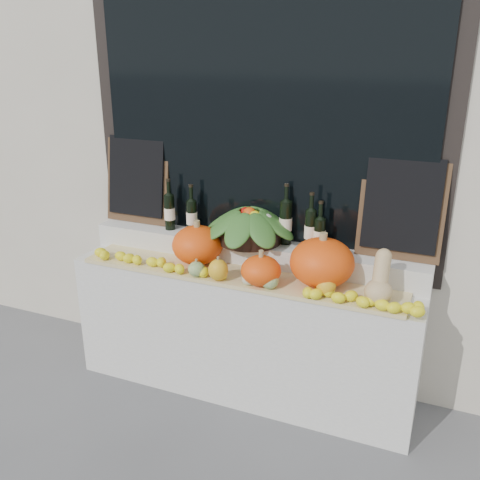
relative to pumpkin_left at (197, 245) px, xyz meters
The scene contains 18 objects.
storefront_facade 1.47m from the pumpkin_left, 67.81° to the left, with size 7.00×0.94×4.50m.
display_sill 0.67m from the pumpkin_left, ahead, with size 2.30×0.55×0.88m, color silver.
rear_tier 0.38m from the pumpkin_left, 32.28° to the left, with size 2.30×0.25×0.16m, color silver.
straw_bedding 0.35m from the pumpkin_left, 13.81° to the right, with size 2.10×0.32×0.03m, color tan.
pumpkin_left is the anchor object (origin of this frame).
pumpkin_right 0.84m from the pumpkin_left, ahead, with size 0.39×0.39×0.29m, color #FF530D.
pumpkin_center 0.52m from the pumpkin_left, 16.80° to the right, with size 0.24×0.24×0.18m, color #FF530D.
butternut_squash 1.20m from the pumpkin_left, ahead, with size 0.16×0.21×0.30m.
decorative_gourds 0.50m from the pumpkin_left, 21.51° to the right, with size 0.92×0.17×0.16m.
lemon_heap 0.38m from the pumpkin_left, 30.83° to the right, with size 2.20×0.16×0.06m, color yellow, non-canonical shape.
produce_bowl 0.37m from the pumpkin_left, 31.87° to the left, with size 0.65×0.65×0.24m.
wine_bottle_far_left 0.39m from the pumpkin_left, 148.33° to the left, with size 0.08×0.08×0.36m.
wine_bottle_near_left 0.27m from the pumpkin_left, 125.18° to the left, with size 0.08×0.08×0.34m.
wine_bottle_tall 0.60m from the pumpkin_left, 23.93° to the left, with size 0.08×0.08×0.40m.
wine_bottle_near_right 0.74m from the pumpkin_left, 14.04° to the left, with size 0.08×0.08×0.38m.
wine_bottle_far_right 0.79m from the pumpkin_left, 12.75° to the left, with size 0.08×0.08×0.33m.
chalkboard_left 0.74m from the pumpkin_left, 156.73° to the left, with size 0.50×0.12×0.62m.
chalkboard_right 1.30m from the pumpkin_left, 11.94° to the left, with size 0.50×0.12×0.62m.
Camera 1 is at (1.19, -1.43, 2.28)m, focal length 40.00 mm.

